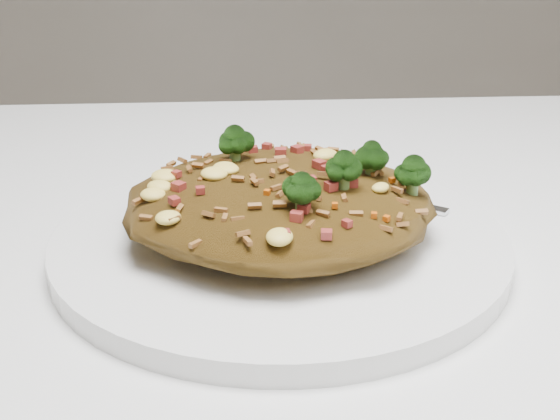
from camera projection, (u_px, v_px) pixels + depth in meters
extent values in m
cube|color=white|center=(398.00, 324.00, 0.45)|extent=(1.20, 0.80, 0.04)
cylinder|color=white|center=(280.00, 242.00, 0.48)|extent=(0.28, 0.28, 0.01)
ellipsoid|color=brown|center=(280.00, 203.00, 0.47)|extent=(0.19, 0.17, 0.04)
ellipsoid|color=black|center=(372.00, 156.00, 0.47)|extent=(0.02, 0.02, 0.02)
ellipsoid|color=black|center=(344.00, 168.00, 0.44)|extent=(0.02, 0.02, 0.02)
ellipsoid|color=black|center=(235.00, 142.00, 0.49)|extent=(0.02, 0.02, 0.02)
ellipsoid|color=black|center=(302.00, 189.00, 0.42)|extent=(0.02, 0.02, 0.02)
ellipsoid|color=black|center=(413.00, 173.00, 0.46)|extent=(0.02, 0.02, 0.02)
cube|color=silver|center=(398.00, 202.00, 0.52)|extent=(0.09, 0.06, 0.00)
cube|color=silver|center=(274.00, 175.00, 0.56)|extent=(0.04, 0.04, 0.00)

